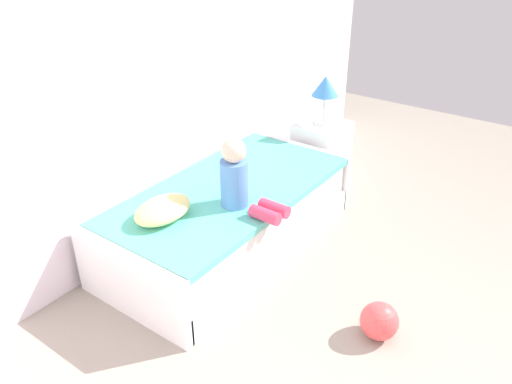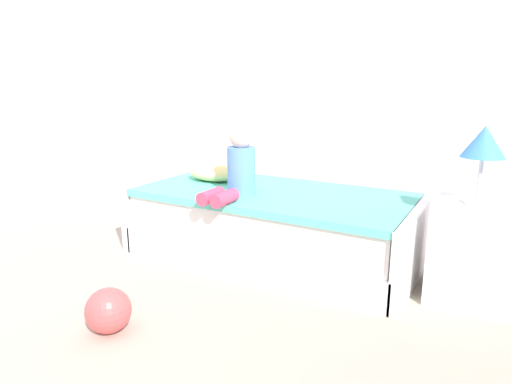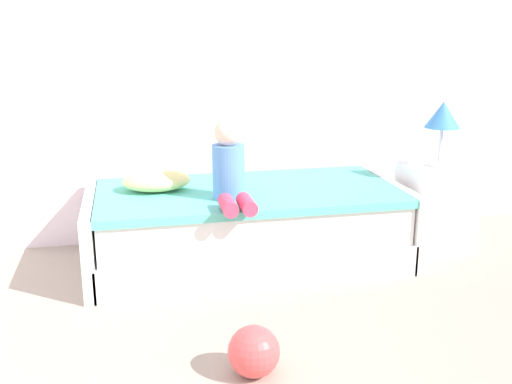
{
  "view_description": "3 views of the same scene",
  "coord_description": "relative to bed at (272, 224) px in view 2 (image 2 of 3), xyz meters",
  "views": [
    {
      "loc": [
        -2.0,
        -0.14,
        2.34
      ],
      "look_at": [
        0.6,
        1.75,
        0.55
      ],
      "focal_mm": 35.77,
      "sensor_mm": 36.0,
      "label": 1
    },
    {
      "loc": [
        2.07,
        -0.83,
        1.28
      ],
      "look_at": [
        0.6,
        1.75,
        0.55
      ],
      "focal_mm": 31.27,
      "sensor_mm": 36.0,
      "label": 2
    },
    {
      "loc": [
        -0.15,
        -1.74,
        1.55
      ],
      "look_at": [
        0.6,
        1.75,
        0.55
      ],
      "focal_mm": 41.97,
      "sensor_mm": 36.0,
      "label": 3
    }
  ],
  "objects": [
    {
      "name": "table_lamp",
      "position": [
        1.35,
        -0.04,
        0.69
      ],
      "size": [
        0.24,
        0.24,
        0.45
      ],
      "color": "silver",
      "rests_on": "nightstand"
    },
    {
      "name": "pillow",
      "position": [
        -0.59,
        0.1,
        0.32
      ],
      "size": [
        0.44,
        0.3,
        0.13
      ],
      "primitive_type": "ellipsoid",
      "color": "#F2E58C",
      "rests_on": "bed"
    },
    {
      "name": "wall_rear",
      "position": [
        -0.6,
        0.6,
        1.2
      ],
      "size": [
        7.2,
        0.1,
        2.9
      ],
      "primitive_type": "cube",
      "color": "white",
      "rests_on": "ground"
    },
    {
      "name": "toy_ball",
      "position": [
        -0.25,
        -1.37,
        -0.13
      ],
      "size": [
        0.24,
        0.24,
        0.24
      ],
      "primitive_type": "sphere",
      "color": "#E54C4C",
      "rests_on": "ground"
    },
    {
      "name": "bed",
      "position": [
        0.0,
        0.0,
        0.0
      ],
      "size": [
        2.11,
        1.0,
        0.5
      ],
      "color": "white",
      "rests_on": "ground"
    },
    {
      "name": "child_figure",
      "position": [
        -0.16,
        -0.23,
        0.46
      ],
      "size": [
        0.2,
        0.51,
        0.5
      ],
      "color": "#598CD1",
      "rests_on": "bed"
    },
    {
      "name": "nightstand",
      "position": [
        1.35,
        -0.04,
        0.05
      ],
      "size": [
        0.44,
        0.44,
        0.6
      ],
      "primitive_type": "cube",
      "color": "white",
      "rests_on": "ground"
    }
  ]
}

